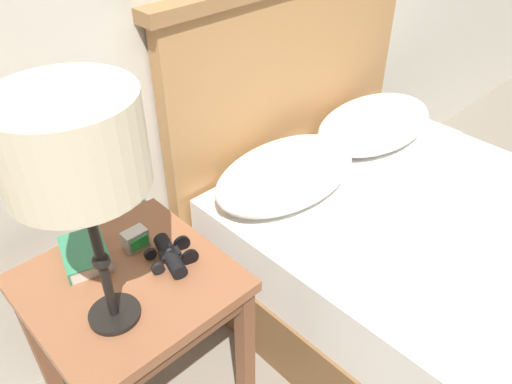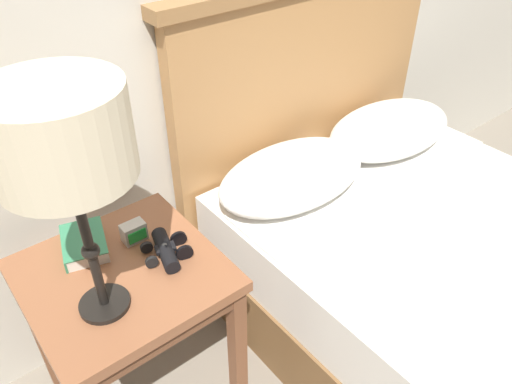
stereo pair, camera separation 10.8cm
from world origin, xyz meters
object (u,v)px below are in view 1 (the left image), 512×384
(nightstand, at_px, (132,301))
(binoculars_pair, at_px, (171,255))
(table_lamp, at_px, (72,147))
(book_on_nightstand, at_px, (84,254))
(alarm_clock, at_px, (135,239))
(bed, at_px, (452,275))

(nightstand, height_order, binoculars_pair, binoculars_pair)
(nightstand, distance_m, table_lamp, 0.60)
(table_lamp, distance_m, book_on_nightstand, 0.54)
(nightstand, height_order, table_lamp, table_lamp)
(binoculars_pair, bearing_deg, nightstand, 169.29)
(alarm_clock, bearing_deg, book_on_nightstand, 156.54)
(book_on_nightstand, height_order, binoculars_pair, binoculars_pair)
(bed, height_order, alarm_clock, bed)
(bed, bearing_deg, alarm_clock, 145.82)
(table_lamp, bearing_deg, bed, -21.57)
(bed, bearing_deg, nightstand, 152.52)
(binoculars_pair, xyz_separation_m, alarm_clock, (-0.04, 0.12, 0.01))
(bed, relative_size, binoculars_pair, 11.19)
(nightstand, xyz_separation_m, table_lamp, (-0.09, -0.09, 0.59))
(nightstand, relative_size, book_on_nightstand, 2.97)
(book_on_nightstand, distance_m, binoculars_pair, 0.25)
(table_lamp, bearing_deg, alarm_clock, 45.03)
(table_lamp, distance_m, binoculars_pair, 0.53)
(book_on_nightstand, height_order, alarm_clock, alarm_clock)
(nightstand, bearing_deg, binoculars_pair, -10.71)
(binoculars_pair, relative_size, alarm_clock, 2.36)
(nightstand, bearing_deg, table_lamp, -135.48)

